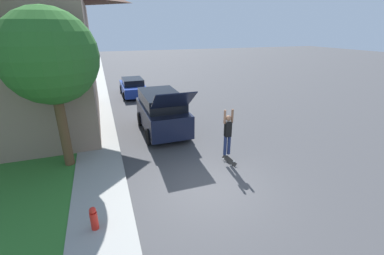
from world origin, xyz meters
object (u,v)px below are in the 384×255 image
Objects in this scene: lawn_tree_near at (50,58)px; fire_hydrant at (94,218)px; car_down_street at (133,87)px; skateboarder at (228,132)px; suv_parked at (162,112)px; skateboard at (229,160)px.

fire_hydrant is (0.95, -4.16, -3.81)m from lawn_tree_near.
car_down_street is 6.36× the size of fire_hydrant.
skateboarder reaches higher than car_down_street.
fire_hydrant is (-3.44, -6.52, -0.68)m from suv_parked.
lawn_tree_near is 3.08× the size of skateboarder.
suv_parked is 1.17× the size of car_down_street.
suv_parked is 8.71m from car_down_street.
suv_parked is (4.39, 2.36, -3.12)m from lawn_tree_near.
skateboard is at bearing -17.80° from lawn_tree_near.
car_down_street is (3.99, 11.04, -3.55)m from lawn_tree_near.
lawn_tree_near is 6.95m from skateboarder.
car_down_street is at bearing 70.15° from lawn_tree_near.
lawn_tree_near reaches higher than skateboarder.
lawn_tree_near is at bearing 102.88° from fire_hydrant.
suv_parked is 4.58m from skateboarder.
lawn_tree_near is 5.72m from fire_hydrant.
suv_parked is 6.89× the size of skateboard.
car_down_street is 2.31× the size of skateboarder.
skateboard is (2.16, -13.01, -0.56)m from car_down_street.
skateboard is at bearing -34.41° from skateboarder.
skateboard is 5.64m from fire_hydrant.
fire_hydrant is (-5.09, -2.26, -0.94)m from skateboarder.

